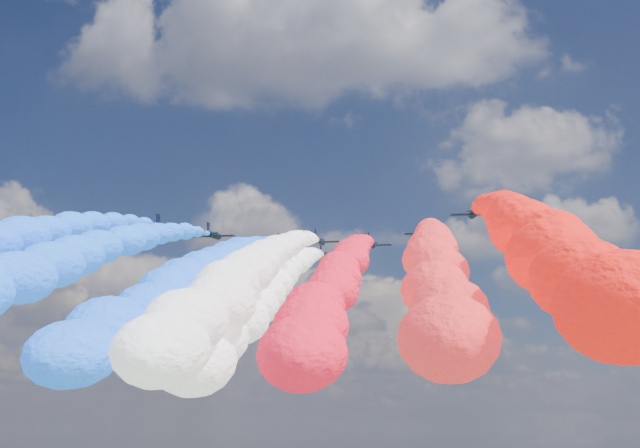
# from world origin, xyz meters

# --- Properties ---
(jet_0) EXTENTS (9.65, 12.76, 4.55)m
(jet_0) POSITION_xyz_m (-29.39, -4.69, 96.68)
(jet_0) COLOR black
(trail_0) EXTENTS (7.29, 100.30, 38.55)m
(trail_0) POSITION_xyz_m (-29.39, -56.20, 80.22)
(trail_0) COLOR #1A5EFF
(jet_1) EXTENTS (9.02, 12.31, 4.55)m
(jet_1) POSITION_xyz_m (-21.79, 2.61, 96.68)
(jet_1) COLOR black
(trail_1) EXTENTS (7.29, 100.30, 38.55)m
(trail_1) POSITION_xyz_m (-21.79, -48.91, 80.22)
(trail_1) COLOR #1A62FE
(jet_2) EXTENTS (9.55, 12.69, 4.55)m
(jet_2) POSITION_xyz_m (-9.27, 13.52, 96.68)
(jet_2) COLOR black
(trail_2) EXTENTS (7.29, 100.30, 38.55)m
(trail_2) POSITION_xyz_m (-9.27, -38.00, 80.22)
(trail_2) COLOR #1A5CFD
(jet_3) EXTENTS (9.49, 12.65, 4.55)m
(jet_3) POSITION_xyz_m (-1.05, 10.75, 96.68)
(jet_3) COLOR black
(trail_3) EXTENTS (7.29, 100.30, 38.55)m
(trail_3) POSITION_xyz_m (-1.05, -40.76, 80.22)
(trail_3) COLOR white
(jet_4) EXTENTS (9.59, 12.73, 4.55)m
(jet_4) POSITION_xyz_m (-1.72, 24.89, 96.68)
(jet_4) COLOR black
(trail_4) EXTENTS (7.29, 100.30, 38.55)m
(trail_4) POSITION_xyz_m (-1.72, -26.63, 80.22)
(trail_4) COLOR white
(jet_5) EXTENTS (9.42, 12.60, 4.55)m
(jet_5) POSITION_xyz_m (9.59, 15.23, 96.68)
(jet_5) COLOR black
(trail_5) EXTENTS (7.29, 100.30, 38.55)m
(trail_5) POSITION_xyz_m (9.59, -36.28, 80.22)
(trail_5) COLOR red
(jet_6) EXTENTS (9.55, 12.69, 4.55)m
(jet_6) POSITION_xyz_m (21.56, 5.72, 96.68)
(jet_6) COLOR black
(trail_6) EXTENTS (7.29, 100.30, 38.55)m
(trail_6) POSITION_xyz_m (21.56, -45.79, 80.22)
(trail_6) COLOR red
(jet_7) EXTENTS (9.71, 12.81, 4.55)m
(jet_7) POSITION_xyz_m (30.17, -7.60, 96.68)
(jet_7) COLOR black
(trail_7) EXTENTS (7.29, 100.30, 38.55)m
(trail_7) POSITION_xyz_m (30.17, -59.12, 80.22)
(trail_7) COLOR red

